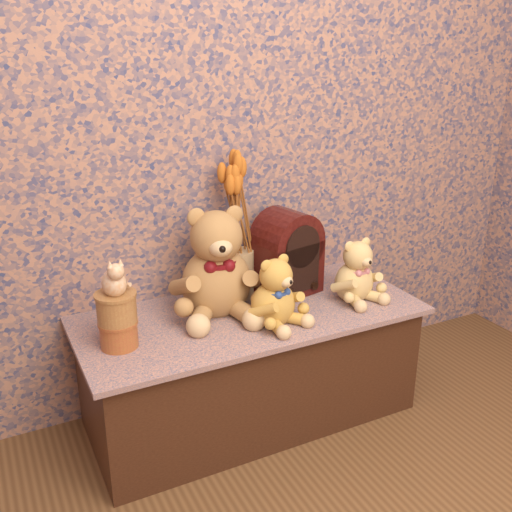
% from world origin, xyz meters
% --- Properties ---
extents(display_shelf, '(1.28, 0.57, 0.45)m').
position_xyz_m(display_shelf, '(0.00, 1.22, 0.23)').
color(display_shelf, '#374771').
rests_on(display_shelf, ground).
extents(teddy_large, '(0.42, 0.47, 0.43)m').
position_xyz_m(teddy_large, '(-0.10, 1.30, 0.67)').
color(teddy_large, '#A16C3E').
rests_on(teddy_large, display_shelf).
extents(teddy_medium, '(0.28, 0.31, 0.27)m').
position_xyz_m(teddy_medium, '(0.04, 1.11, 0.59)').
color(teddy_medium, gold).
rests_on(teddy_medium, display_shelf).
extents(teddy_small, '(0.23, 0.27, 0.26)m').
position_xyz_m(teddy_small, '(0.42, 1.16, 0.58)').
color(teddy_small, tan).
rests_on(teddy_small, display_shelf).
extents(cathedral_radio, '(0.28, 0.22, 0.34)m').
position_xyz_m(cathedral_radio, '(0.21, 1.33, 0.62)').
color(cathedral_radio, black).
rests_on(cathedral_radio, display_shelf).
extents(ceramic_vase, '(0.15, 0.15, 0.19)m').
position_xyz_m(ceramic_vase, '(0.03, 1.38, 0.55)').
color(ceramic_vase, tan).
rests_on(ceramic_vase, display_shelf).
extents(dried_stalks, '(0.29, 0.29, 0.42)m').
position_xyz_m(dried_stalks, '(0.03, 1.38, 0.85)').
color(dried_stalks, '#C4651F').
rests_on(dried_stalks, ceramic_vase).
extents(biscuit_tin_lower, '(0.16, 0.16, 0.09)m').
position_xyz_m(biscuit_tin_lower, '(-0.50, 1.19, 0.50)').
color(biscuit_tin_lower, '#AD7C32').
rests_on(biscuit_tin_lower, display_shelf).
extents(biscuit_tin_upper, '(0.14, 0.14, 0.10)m').
position_xyz_m(biscuit_tin_upper, '(-0.50, 1.19, 0.59)').
color(biscuit_tin_upper, tan).
rests_on(biscuit_tin_upper, biscuit_tin_lower).
extents(cat_figurine, '(0.10, 0.11, 0.13)m').
position_xyz_m(cat_figurine, '(-0.50, 1.19, 0.71)').
color(cat_figurine, silver).
rests_on(cat_figurine, biscuit_tin_upper).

